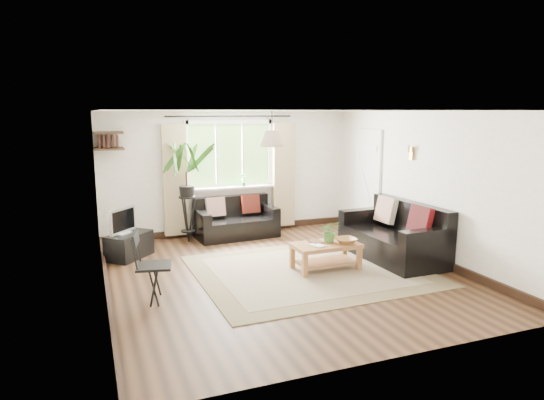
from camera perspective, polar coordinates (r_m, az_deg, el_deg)
name	(u,v)px	position (r m, az deg, el deg)	size (l,w,h in m)	color
floor	(282,273)	(7.34, 1.13, -8.62)	(5.50, 5.50, 0.00)	black
ceiling	(282,111)	(6.94, 1.20, 10.46)	(5.50, 5.50, 0.00)	white
wall_back	(230,173)	(9.62, -5.01, 3.23)	(5.00, 0.02, 2.40)	silver
wall_front	(392,241)	(4.67, 13.98, -4.68)	(5.00, 0.02, 2.40)	silver
wall_left	(100,206)	(6.54, -19.58, -0.70)	(0.02, 5.50, 2.40)	silver
wall_right	(423,185)	(8.30, 17.37, 1.66)	(0.02, 5.50, 2.40)	silver
rug	(309,270)	(7.46, 4.43, -8.27)	(3.35, 2.87, 0.02)	#BEB493
window	(230,155)	(9.55, -4.98, 5.29)	(2.50, 0.16, 2.16)	white
door	(366,183)	(9.69, 10.97, 1.94)	(0.06, 0.96, 2.06)	silver
corner_shelf	(108,141)	(8.96, -18.69, 6.63)	(0.50, 0.50, 0.34)	black
pendant_lamp	(272,134)	(7.32, 0.00, 7.72)	(0.36, 0.36, 0.54)	beige
wall_sconce	(410,151)	(8.44, 15.93, 5.56)	(0.12, 0.12, 0.28)	beige
sofa_back	(236,219)	(9.34, -4.22, -2.19)	(1.54, 0.77, 0.72)	black
sofa_right	(392,233)	(8.17, 13.97, -3.74)	(0.93, 1.87, 0.88)	black
coffee_table	(326,257)	(7.49, 6.32, -6.63)	(1.01, 0.55, 0.41)	brown
table_plant	(330,231)	(7.47, 6.83, -3.69)	(0.31, 0.26, 0.34)	#3E6F2C
bowl	(346,241)	(7.48, 8.68, -4.74)	(0.32, 0.32, 0.08)	olive
book_a	(313,246)	(7.24, 4.88, -5.43)	(0.16, 0.22, 0.02)	white
book_b	(311,242)	(7.43, 4.57, -4.97)	(0.18, 0.24, 0.02)	#592F23
tv_stand	(129,246)	(8.38, -16.44, -5.16)	(0.77, 0.43, 0.41)	black
tv	(122,220)	(8.27, -17.20, -2.30)	(0.59, 0.20, 0.45)	#A5A5AA
palm_stand	(187,193)	(9.00, -9.97, 0.86)	(0.72, 0.72, 1.85)	black
folding_chair	(154,267)	(6.36, -13.68, -7.66)	(0.47, 0.47, 0.90)	black
sill_plant	(244,180)	(9.60, -3.36, 2.42)	(0.14, 0.10, 0.27)	#2D6023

